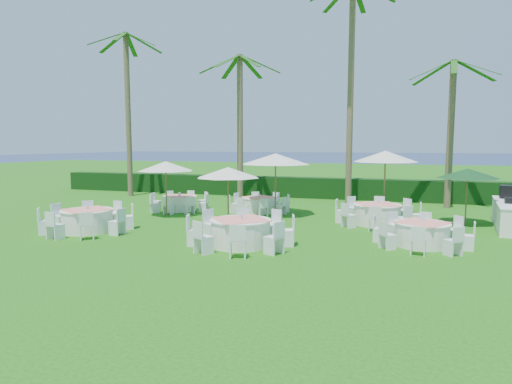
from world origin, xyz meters
TOP-DOWN VIEW (x-y plane):
  - ground at (0.00, 0.00)m, footprint 120.00×120.00m
  - hedge at (0.00, 12.00)m, footprint 34.00×1.00m
  - ocean at (0.00, 102.00)m, footprint 260.00×260.00m
  - banquet_table_a at (-5.78, -0.44)m, footprint 3.25×3.25m
  - banquet_table_b at (0.28, -0.78)m, footprint 3.32×3.32m
  - banquet_table_c at (5.68, 0.95)m, footprint 2.98×2.98m
  - banquet_table_d at (-4.95, 5.05)m, footprint 2.85×2.85m
  - banquet_table_e at (-1.16, 5.73)m, footprint 2.79×2.79m
  - banquet_table_f at (4.21, 4.24)m, footprint 3.25×3.25m
  - umbrella_a at (-4.75, 3.46)m, footprint 2.46×2.46m
  - umbrella_b at (-1.20, 1.90)m, footprint 2.44×2.44m
  - umbrella_c at (-0.20, 5.07)m, footprint 3.07×3.07m
  - umbrella_d at (4.41, 6.70)m, footprint 2.80×2.80m
  - umbrella_green at (7.53, 5.23)m, footprint 2.33×2.33m
  - buffet_table at (8.98, 5.10)m, footprint 1.46×4.36m
  - palm_a at (-10.72, 9.51)m, footprint 4.37×4.25m
  - palm_b at (-3.34, 9.11)m, footprint 4.30×4.34m
  - palm_c at (2.49, 10.04)m, footprint 4.23×4.38m
  - palm_d at (7.38, 10.04)m, footprint 4.12×4.40m

SIDE VIEW (x-z plane):
  - ground at x=0.00m, z-range 0.00..0.00m
  - ocean at x=0.00m, z-range 0.00..0.00m
  - banquet_table_e at x=-1.16m, z-range -0.06..0.81m
  - banquet_table_d at x=-4.95m, z-range -0.06..0.81m
  - banquet_table_c at x=5.68m, z-range -0.06..0.85m
  - banquet_table_a at x=-5.78m, z-range -0.06..0.92m
  - banquet_table_f at x=4.21m, z-range -0.06..0.92m
  - banquet_table_b at x=0.28m, z-range -0.06..0.95m
  - buffet_table at x=8.98m, z-range -0.23..1.29m
  - hedge at x=0.00m, z-range 0.00..1.20m
  - umbrella_green at x=7.53m, z-range 0.92..3.15m
  - umbrella_b at x=-1.20m, z-range 0.95..3.25m
  - umbrella_a at x=-4.75m, z-range 1.00..3.43m
  - umbrella_c at x=-0.20m, z-range 1.14..3.91m
  - umbrella_d at x=4.41m, z-range 1.19..4.08m
  - palm_d at x=7.38m, z-range 0.43..7.69m
  - palm_b at x=-3.34m, z-range 0.44..8.43m
  - palm_a at x=-10.72m, z-range 0.47..10.29m
  - palm_c at x=2.49m, z-range 0.48..11.91m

